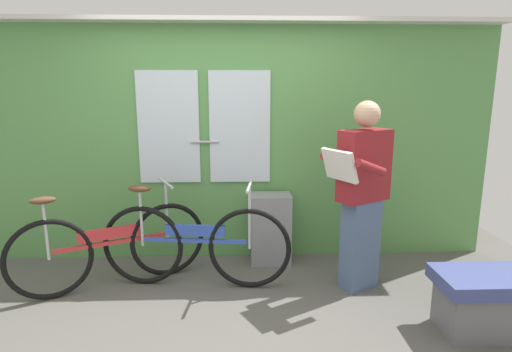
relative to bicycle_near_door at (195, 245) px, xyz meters
The scene contains 7 objects.
ground_plane 0.82m from the bicycle_near_door, 69.27° to the right, with size 6.38×4.36×0.04m, color #56544F.
train_door_wall 1.13m from the bicycle_near_door, 70.67° to the left, with size 5.38×0.28×2.37m.
bicycle_near_door is the anchor object (origin of this frame).
bicycle_leaning_behind 0.73m from the bicycle_near_door, behind, with size 1.55×0.80×0.91m.
passenger_reading_newspaper 1.51m from the bicycle_near_door, ahead, with size 0.62×0.56×1.64m.
trash_bin_by_wall 0.86m from the bicycle_near_door, 34.90° to the left, with size 0.40×0.28×0.71m, color gray.
bench_seat_corner 2.30m from the bicycle_near_door, 20.56° to the right, with size 0.70×0.44×0.45m.
Camera 1 is at (0.16, -2.81, 1.74)m, focal length 29.26 mm.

